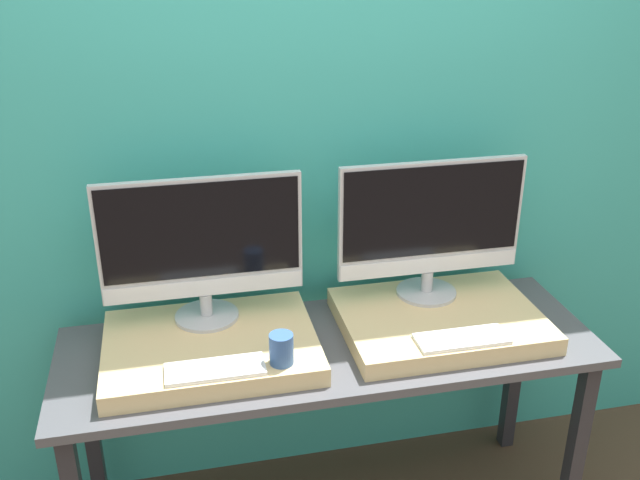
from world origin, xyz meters
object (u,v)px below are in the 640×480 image
(monitor_left, at_px, (202,245))
(mug, at_px, (281,349))
(keyboard_right, at_px, (462,338))
(monitor_right, at_px, (431,225))
(keyboard_left, at_px, (215,369))

(monitor_left, bearing_deg, mug, -58.16)
(keyboard_right, bearing_deg, monitor_left, 157.60)
(monitor_left, distance_m, mug, 0.43)
(monitor_right, bearing_deg, mug, -151.02)
(monitor_right, height_order, keyboard_right, monitor_right)
(mug, distance_m, monitor_right, 0.68)
(monitor_left, height_order, monitor_right, same)
(monitor_right, distance_m, keyboard_right, 0.40)
(monitor_right, bearing_deg, monitor_left, 180.00)
(keyboard_left, height_order, monitor_right, monitor_right)
(mug, relative_size, monitor_right, 0.15)
(keyboard_left, xyz_separation_m, keyboard_right, (0.76, 0.00, 0.00))
(monitor_right, relative_size, keyboard_right, 2.21)
(monitor_left, height_order, keyboard_right, monitor_left)
(keyboard_left, relative_size, mug, 3.01)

